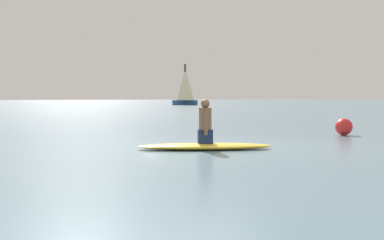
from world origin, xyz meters
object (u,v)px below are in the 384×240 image
buoy_marker (344,127)px  sailboat_near_left (185,86)px  surfboard (205,146)px  person_paddler (205,123)px

buoy_marker → sailboat_near_left: bearing=67.3°
surfboard → person_paddler: 0.49m
surfboard → sailboat_near_left: size_ratio=0.47×
sailboat_near_left → person_paddler: bearing=51.0°
person_paddler → buoy_marker: size_ratio=1.89×
surfboard → person_paddler: (0.00, 0.00, 0.49)m
sailboat_near_left → buoy_marker: bearing=55.6°
person_paddler → sailboat_near_left: bearing=-92.8°
surfboard → person_paddler: size_ratio=3.05×
buoy_marker → person_paddler: bearing=-169.0°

